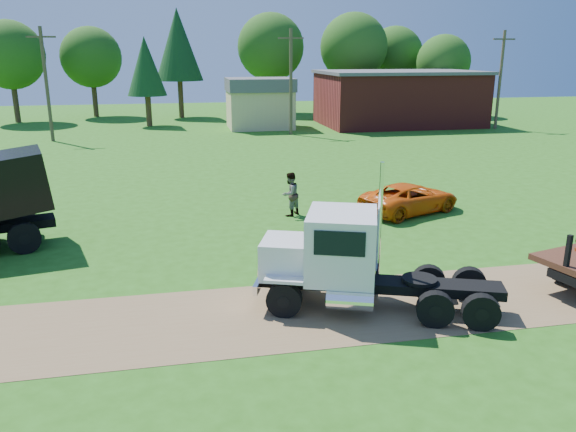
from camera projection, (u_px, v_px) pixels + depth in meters
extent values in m
plane|color=#265913|center=(333.00, 310.00, 15.88)|extent=(140.00, 140.00, 0.00)
cube|color=brown|center=(333.00, 310.00, 15.88)|extent=(120.00, 4.20, 0.01)
cube|color=black|center=(380.00, 284.00, 15.84)|extent=(6.61, 3.09, 0.27)
cylinder|color=black|center=(284.00, 300.00, 15.36)|extent=(1.03, 0.63, 0.99)
cylinder|color=black|center=(284.00, 300.00, 15.36)|extent=(0.44, 0.43, 0.34)
cylinder|color=black|center=(294.00, 274.00, 17.18)|extent=(1.03, 0.63, 0.99)
cylinder|color=black|center=(294.00, 274.00, 17.18)|extent=(0.44, 0.43, 0.34)
cylinder|color=black|center=(435.00, 309.00, 14.78)|extent=(1.03, 0.63, 0.99)
cylinder|color=black|center=(435.00, 309.00, 14.78)|extent=(0.44, 0.43, 0.34)
cylinder|color=black|center=(429.00, 281.00, 16.60)|extent=(1.03, 0.63, 0.99)
cylinder|color=black|center=(429.00, 281.00, 16.60)|extent=(0.44, 0.43, 0.34)
cylinder|color=black|center=(481.00, 312.00, 14.62)|extent=(1.03, 0.63, 0.99)
cylinder|color=black|center=(481.00, 312.00, 14.62)|extent=(0.44, 0.43, 0.34)
cylinder|color=black|center=(469.00, 284.00, 16.44)|extent=(1.03, 0.63, 0.99)
cylinder|color=black|center=(469.00, 284.00, 16.44)|extent=(0.44, 0.43, 0.34)
cube|color=silver|center=(291.00, 257.00, 16.01)|extent=(2.03, 1.98, 1.07)
cube|color=white|center=(263.00, 257.00, 16.14)|extent=(0.52, 1.29, 0.90)
cube|color=white|center=(262.00, 277.00, 16.32)|extent=(0.83, 1.98, 0.27)
cube|color=silver|center=(342.00, 245.00, 15.68)|extent=(2.50, 2.66, 1.88)
cube|color=black|center=(309.00, 230.00, 15.70)|extent=(0.65, 1.70, 0.76)
cube|color=black|center=(340.00, 244.00, 14.54)|extent=(1.28, 0.49, 0.67)
cube|color=black|center=(344.00, 220.00, 16.60)|extent=(1.28, 0.49, 0.67)
cube|color=silver|center=(284.00, 280.00, 15.20)|extent=(1.15, 0.75, 0.09)
cube|color=silver|center=(294.00, 256.00, 17.02)|extent=(1.15, 0.75, 0.09)
cylinder|color=white|center=(350.00, 301.00, 15.00)|extent=(1.36, 0.93, 0.54)
cylinder|color=white|center=(379.00, 233.00, 15.94)|extent=(0.16, 0.16, 4.12)
cylinder|color=black|center=(420.00, 280.00, 15.62)|extent=(1.26, 1.26, 0.11)
cylinder|color=black|center=(24.00, 238.00, 20.24)|extent=(1.20, 0.65, 1.14)
cylinder|color=black|center=(24.00, 238.00, 20.24)|extent=(0.49, 0.47, 0.40)
cylinder|color=black|center=(22.00, 222.00, 22.11)|extent=(1.20, 0.65, 1.14)
cylinder|color=black|center=(22.00, 222.00, 22.11)|extent=(0.49, 0.47, 0.40)
imported|color=#D35109|center=(410.00, 198.00, 25.43)|extent=(5.29, 3.89, 1.34)
cylinder|color=black|center=(565.00, 267.00, 17.66)|extent=(1.07, 0.56, 1.02)
cube|color=black|center=(568.00, 252.00, 15.82)|extent=(0.15, 0.15, 1.02)
imported|color=#999999|center=(290.00, 194.00, 24.83)|extent=(1.20, 1.18, 1.95)
cube|color=maroon|center=(398.00, 99.00, 56.23)|extent=(15.00, 10.00, 5.00)
cube|color=#515156|center=(399.00, 72.00, 55.49)|extent=(15.40, 10.40, 0.30)
cube|color=tan|center=(260.00, 109.00, 53.78)|extent=(6.00, 5.00, 3.60)
cube|color=#515156|center=(260.00, 85.00, 53.13)|extent=(6.20, 5.40, 1.20)
cylinder|color=#453C27|center=(47.00, 85.00, 44.91)|extent=(0.28, 0.28, 9.00)
cube|color=#453C27|center=(41.00, 37.00, 43.87)|extent=(2.20, 0.14, 0.14)
cylinder|color=#453C27|center=(291.00, 83.00, 48.70)|extent=(0.28, 0.28, 9.00)
cube|color=#453C27|center=(291.00, 38.00, 47.66)|extent=(2.20, 0.14, 0.14)
cylinder|color=#453C27|center=(500.00, 81.00, 52.48)|extent=(0.28, 0.28, 9.00)
cube|color=#453C27|center=(504.00, 39.00, 51.45)|extent=(2.20, 0.14, 0.14)
cylinder|color=#382117|center=(16.00, 105.00, 58.14)|extent=(0.56, 0.56, 3.66)
sphere|color=#1D4110|center=(9.00, 55.00, 56.75)|extent=(6.90, 6.90, 6.90)
cylinder|color=#382117|center=(95.00, 101.00, 63.45)|extent=(0.56, 0.56, 3.51)
sphere|color=#1D4110|center=(91.00, 57.00, 62.12)|extent=(6.63, 6.63, 6.63)
cylinder|color=#382117|center=(181.00, 99.00, 62.53)|extent=(0.56, 0.56, 4.10)
cone|color=black|center=(178.00, 45.00, 60.91)|extent=(5.16, 5.16, 7.62)
cylinder|color=#382117|center=(271.00, 96.00, 66.87)|extent=(0.56, 0.56, 4.11)
sphere|color=#1D4110|center=(271.00, 47.00, 65.31)|extent=(7.76, 7.76, 7.76)
cylinder|color=#382117|center=(352.00, 96.00, 66.21)|extent=(0.56, 0.56, 4.11)
sphere|color=#1D4110|center=(354.00, 47.00, 64.65)|extent=(7.75, 7.75, 7.75)
cylinder|color=#382117|center=(440.00, 101.00, 65.13)|extent=(0.56, 0.56, 3.23)
sphere|color=#1D4110|center=(443.00, 62.00, 63.90)|extent=(6.10, 6.10, 6.10)
cylinder|color=#382117|center=(149.00, 111.00, 55.35)|extent=(0.56, 0.56, 3.01)
cone|color=black|center=(146.00, 66.00, 54.16)|extent=(3.78, 3.78, 5.58)
cylinder|color=#382117|center=(393.00, 96.00, 70.27)|extent=(0.56, 0.56, 3.64)
sphere|color=#1D4110|center=(395.00, 55.00, 68.88)|extent=(6.86, 6.86, 6.86)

